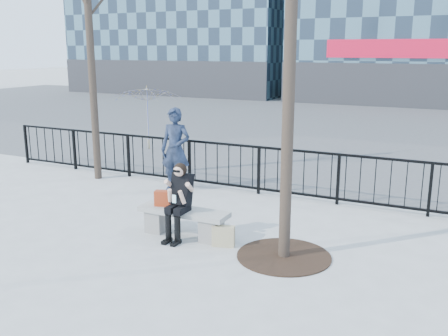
% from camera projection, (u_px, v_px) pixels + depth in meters
% --- Properties ---
extents(ground, '(120.00, 120.00, 0.00)m').
position_uv_depth(ground, '(184.00, 235.00, 8.83)').
color(ground, '#989792').
rests_on(ground, ground).
extents(street_surface, '(60.00, 23.00, 0.01)m').
position_uv_depth(street_surface, '(357.00, 123.00, 21.94)').
color(street_surface, '#474747').
rests_on(street_surface, ground).
extents(railing, '(14.00, 0.06, 1.10)m').
position_uv_depth(railing, '(251.00, 169.00, 11.32)').
color(railing, black).
rests_on(railing, ground).
extents(tree_grate, '(1.50, 1.50, 0.02)m').
position_uv_depth(tree_grate, '(284.00, 256.00, 7.93)').
color(tree_grate, black).
rests_on(tree_grate, ground).
extents(bench_main, '(1.65, 0.46, 0.49)m').
position_uv_depth(bench_main, '(184.00, 219.00, 8.76)').
color(bench_main, slate).
rests_on(bench_main, ground).
extents(seated_woman, '(0.50, 0.64, 1.34)m').
position_uv_depth(seated_woman, '(178.00, 202.00, 8.53)').
color(seated_woman, black).
rests_on(seated_woman, ground).
extents(handbag, '(0.36, 0.24, 0.27)m').
position_uv_depth(handbag, '(164.00, 198.00, 8.88)').
color(handbag, '#A33214').
rests_on(handbag, bench_main).
extents(shopping_bag, '(0.40, 0.23, 0.36)m').
position_uv_depth(shopping_bag, '(223.00, 236.00, 8.32)').
color(shopping_bag, '#C5BC8B').
rests_on(shopping_bag, ground).
extents(standing_man, '(0.76, 0.55, 1.93)m').
position_uv_depth(standing_man, '(176.00, 150.00, 11.42)').
color(standing_man, black).
rests_on(standing_man, ground).
extents(vendor_umbrella, '(2.73, 2.77, 2.07)m').
position_uv_depth(vendor_umbrella, '(146.00, 118.00, 16.09)').
color(vendor_umbrella, gold).
rests_on(vendor_umbrella, ground).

